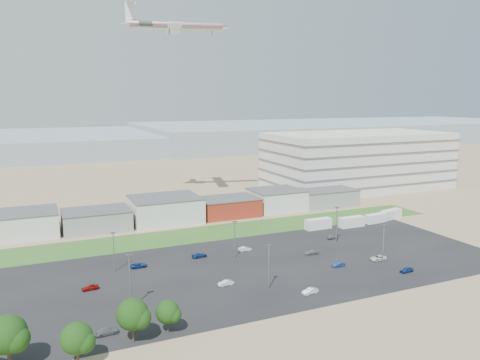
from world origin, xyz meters
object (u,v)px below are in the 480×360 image
parked_car_0 (378,258)px  parked_car_11 (245,249)px  parked_car_9 (138,265)px  box_trailer_a (318,224)px  parked_car_4 (226,283)px  airliner (177,25)px  parked_car_2 (407,270)px  parked_car_13 (310,291)px  parked_car_12 (311,252)px  parked_car_5 (90,287)px  parked_car_1 (339,265)px  parked_car_8 (332,237)px  parked_car_10 (107,331)px  parked_car_6 (199,255)px

parked_car_0 → parked_car_11: bearing=-121.2°
parked_car_0 → parked_car_9: bearing=-103.7°
box_trailer_a → parked_car_4: bearing=-145.8°
airliner → parked_car_2: 117.65m
parked_car_4 → parked_car_13: (14.34, -11.15, 0.03)m
parked_car_11 → parked_car_12: 17.53m
parked_car_11 → parked_car_12: size_ratio=0.93×
parked_car_5 → parked_car_11: bearing=99.5°
parked_car_4 → parked_car_12: size_ratio=0.92×
parked_car_4 → parked_car_9: parked_car_4 is taller
parked_car_1 → parked_car_13: (-14.86, -10.83, 0.05)m
parked_car_9 → parked_car_12: bearing=-102.2°
box_trailer_a → parked_car_2: size_ratio=2.49×
parked_car_4 → parked_car_8: bearing=112.9°
parked_car_2 → parked_car_9: parked_car_2 is taller
parked_car_8 → parked_car_13: bearing=135.4°
parked_car_13 → parked_car_9: bearing=-143.0°
parked_car_0 → parked_car_10: bearing=-75.6°
parked_car_13 → parked_car_6: bearing=-163.7°
box_trailer_a → parked_car_13: (-28.93, -41.22, -1.01)m
parked_car_1 → parked_car_6: (-28.53, 19.94, 0.03)m
airliner → parked_car_12: airliner is taller
parked_car_8 → parked_car_9: parked_car_9 is taller
parked_car_5 → parked_car_10: (0.42, -20.99, -0.00)m
parked_car_8 → parked_car_9: 56.09m
parked_car_9 → parked_car_10: (-11.73, -30.24, 0.04)m
parked_car_0 → parked_car_8: bearing=-174.9°
parked_car_0 → parked_car_2: size_ratio=1.27×
box_trailer_a → parked_car_2: 39.90m
parked_car_2 → parked_car_5: (-68.76, 19.10, 0.01)m
parked_car_6 → parked_car_11: size_ratio=1.13×
airliner → parked_car_11: 92.12m
parked_car_5 → parked_car_8: parked_car_5 is taller
parked_car_5 → parked_car_13: bearing=58.9°
parked_car_2 → parked_car_11: 40.71m
airliner → parked_car_6: size_ratio=10.36×
parked_car_4 → parked_car_10: parked_car_10 is taller
parked_car_13 → parked_car_8: bearing=131.1°
parked_car_4 → box_trailer_a: bearing=122.5°
parked_car_1 → parked_car_9: parked_car_9 is taller
parked_car_9 → parked_car_11: parked_car_11 is taller
parked_car_8 → parked_car_11: size_ratio=0.91×
parked_car_6 → parked_car_12: size_ratio=1.05×
parked_car_8 → parked_car_9: bearing=87.4°
parked_car_6 → parked_car_10: (-27.47, -31.29, 0.02)m
parked_car_0 → parked_car_4: (-41.00, 0.61, -0.04)m
parked_car_1 → parked_car_8: size_ratio=1.03×
airliner → parked_car_12: bearing=-66.7°
parked_car_6 → parked_car_11: 12.78m
parked_car_6 → parked_car_11: (12.78, 0.07, 0.00)m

